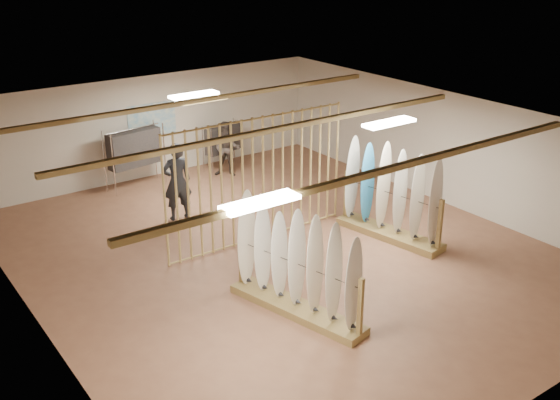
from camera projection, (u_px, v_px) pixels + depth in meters
floor at (280, 252)px, 13.90m from camera, size 12.00×12.00×0.00m
ceiling at (280, 125)px, 12.85m from camera, size 12.00×12.00×0.00m
wall_back at (152, 127)px, 17.89m from camera, size 12.00×0.00×12.00m
wall_front at (538, 321)px, 8.85m from camera, size 12.00×0.00×12.00m
wall_left at (31, 256)px, 10.66m from camera, size 0.00×12.00×12.00m
wall_right at (445, 148)px, 16.08m from camera, size 0.00×12.00×12.00m
ceiling_slats at (280, 129)px, 12.88m from camera, size 9.50×6.12×0.10m
light_panels at (280, 128)px, 12.87m from camera, size 1.20×0.35×0.06m
bamboo_partition at (258, 180)px, 13.97m from camera, size 4.45×0.05×2.78m
poster at (152, 120)px, 17.80m from camera, size 1.40×0.03×0.90m
rack_left at (297, 279)px, 11.43m from camera, size 1.17×2.83×1.95m
rack_right at (391, 207)px, 14.34m from camera, size 1.01×2.64×2.08m
clothing_rack_a at (134, 148)px, 17.11m from camera, size 1.54×0.59×1.66m
clothing_rack_b at (223, 139)px, 18.65m from camera, size 1.21×0.58×1.33m
shopper_a at (177, 176)px, 15.17m from camera, size 0.85×0.64×2.12m
shopper_b at (227, 146)px, 18.03m from camera, size 1.07×1.05×1.75m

